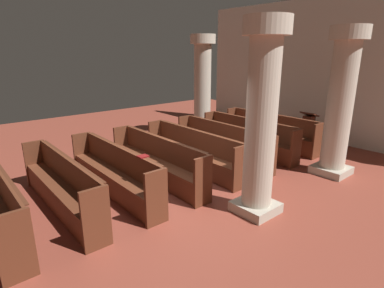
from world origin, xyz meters
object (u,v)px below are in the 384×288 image
(pew_row_4, at_px, (157,159))
(pew_row_6, at_px, (61,183))
(pillar_aisle_rear, at_px, (261,118))
(pew_row_1, at_px, (248,135))
(pillar_far_side, at_px, (202,85))
(lectern, at_px, (308,132))
(pillar_aisle_side, at_px, (340,101))
(pew_row_0, at_px, (270,129))
(pew_row_2, at_px, (222,142))
(hymn_book, at_px, (143,156))
(pew_row_5, at_px, (114,170))
(pew_row_3, at_px, (192,150))

(pew_row_4, xyz_separation_m, pew_row_6, (0.00, -2.12, 0.00))
(pillar_aisle_rear, bearing_deg, pew_row_6, -131.67)
(pew_row_1, distance_m, pew_row_6, 5.29)
(pillar_far_side, height_order, lectern, pillar_far_side)
(pillar_far_side, relative_size, lectern, 3.14)
(lectern, bearing_deg, pillar_aisle_rear, -70.46)
(pillar_far_side, bearing_deg, pillar_aisle_side, -0.37)
(pew_row_1, bearing_deg, pew_row_0, 90.00)
(pew_row_2, xyz_separation_m, pillar_aisle_side, (2.39, 1.35, 1.24))
(pew_row_1, height_order, hymn_book, hymn_book)
(pew_row_4, relative_size, pew_row_5, 1.00)
(pew_row_0, distance_m, pillar_far_side, 2.75)
(pew_row_5, height_order, pillar_far_side, pillar_far_side)
(pew_row_4, xyz_separation_m, pew_row_5, (0.00, -1.06, 0.00))
(lectern, xyz_separation_m, hymn_book, (0.10, -6.02, 0.55))
(pillar_aisle_side, bearing_deg, hymn_book, -109.39)
(pew_row_0, distance_m, lectern, 1.19)
(pew_row_0, height_order, pew_row_4, same)
(hymn_book, bearing_deg, pillar_far_side, 126.13)
(pew_row_1, xyz_separation_m, pew_row_3, (0.00, -2.12, 0.00))
(pew_row_4, bearing_deg, pew_row_1, 90.00)
(lectern, bearing_deg, pew_row_2, -104.07)
(pew_row_3, relative_size, pew_row_6, 1.00)
(pew_row_2, distance_m, lectern, 3.12)
(pew_row_1, distance_m, pillar_aisle_rear, 3.75)
(pew_row_3, height_order, hymn_book, hymn_book)
(pew_row_2, bearing_deg, pew_row_4, -90.00)
(pew_row_1, distance_m, pew_row_2, 1.06)
(pillar_aisle_side, xyz_separation_m, pillar_aisle_rear, (0.00, -2.90, 0.00))
(pew_row_4, height_order, pillar_aisle_side, pillar_aisle_side)
(pew_row_4, bearing_deg, pew_row_3, 90.00)
(pew_row_6, xyz_separation_m, pillar_far_side, (-2.34, 5.62, 1.24))
(pillar_far_side, bearing_deg, pew_row_3, -46.25)
(pew_row_5, bearing_deg, pew_row_0, 90.00)
(pew_row_4, bearing_deg, pillar_aisle_rear, 13.28)
(pew_row_5, distance_m, pillar_aisle_rear, 3.14)
(pew_row_3, distance_m, pew_row_5, 2.12)
(pew_row_1, relative_size, pew_row_6, 1.00)
(pillar_aisle_rear, relative_size, hymn_book, 18.12)
(pew_row_3, xyz_separation_m, hymn_book, (0.86, -1.93, 0.48))
(pew_row_2, xyz_separation_m, hymn_book, (0.86, -2.99, 0.48))
(pew_row_2, xyz_separation_m, pew_row_4, (0.00, -2.12, 0.00))
(pew_row_6, relative_size, pillar_far_side, 0.95)
(pew_row_5, height_order, lectern, lectern)
(pew_row_3, height_order, pew_row_4, same)
(pew_row_0, distance_m, pew_row_6, 6.35)
(pillar_far_side, bearing_deg, pew_row_1, -7.86)
(pew_row_3, bearing_deg, pew_row_5, -90.00)
(pew_row_6, bearing_deg, pillar_far_side, 112.58)
(pillar_far_side, bearing_deg, pew_row_6, -67.42)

